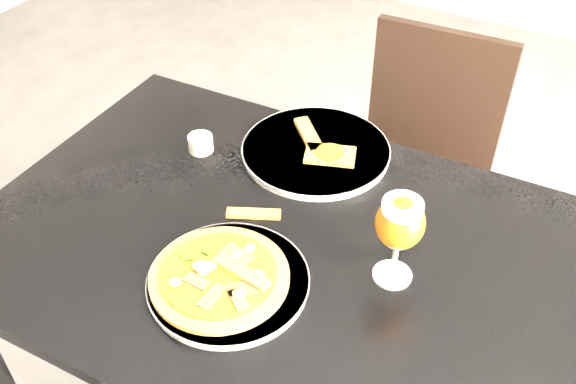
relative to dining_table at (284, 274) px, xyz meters
The scene contains 9 objects.
dining_table is the anchor object (origin of this frame).
chair_far 0.69m from the dining_table, 85.73° to the left, with size 0.42×0.42×0.86m.
plate_main 0.17m from the dining_table, 102.74° to the right, with size 0.29×0.29×0.02m, color silver.
pizza 0.19m from the dining_table, 106.21° to the right, with size 0.25×0.25×0.03m.
plate_second 0.30m from the dining_table, 105.21° to the left, with size 0.33×0.33×0.02m, color silver.
crust_scraps 0.31m from the dining_table, 101.85° to the left, with size 0.20×0.15×0.02m.
loose_crust 0.14m from the dining_table, 157.97° to the left, with size 0.11×0.02×0.01m, color brown.
sauce_cup 0.37m from the dining_table, 152.03° to the left, with size 0.06×0.06×0.04m.
beer_glass 0.31m from the dining_table, ahead, with size 0.09×0.09×0.18m.
Camera 1 is at (0.66, -0.50, 1.62)m, focal length 40.00 mm.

